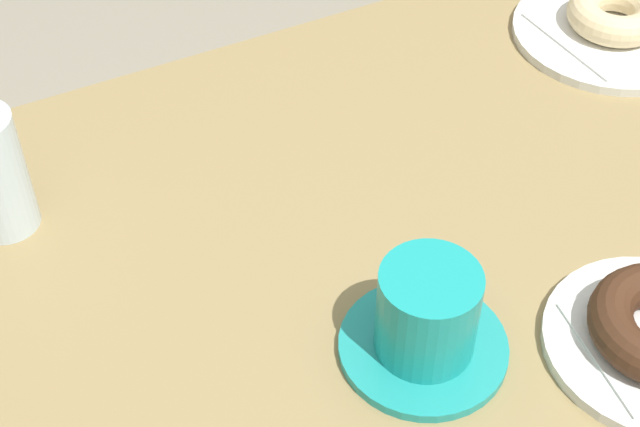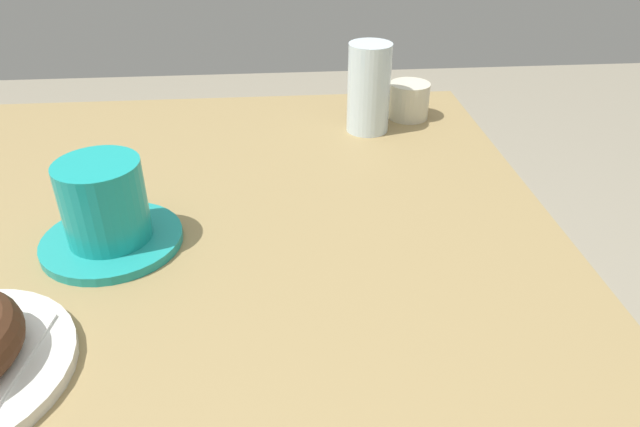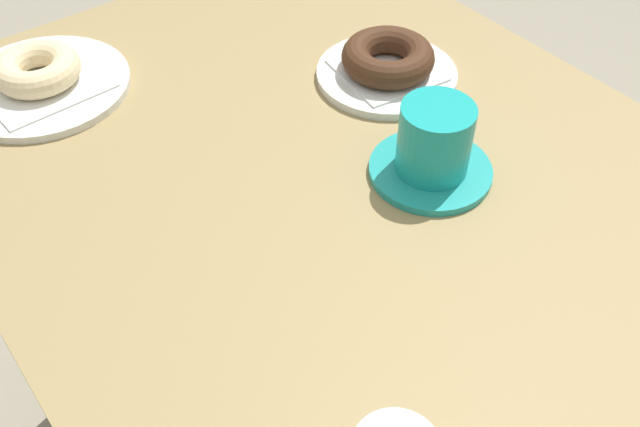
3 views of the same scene
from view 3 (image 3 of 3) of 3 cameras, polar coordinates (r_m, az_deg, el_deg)
table at (r=0.91m, az=0.71°, el=0.07°), size 1.02×0.79×0.76m
plate_chocolate_ring at (r=1.00m, az=5.27°, el=10.85°), size 0.19×0.19×0.01m
napkin_chocolate_ring at (r=1.00m, az=5.30°, el=11.19°), size 0.14×0.14×0.00m
donut_chocolate_ring at (r=0.98m, az=5.38°, el=12.17°), size 0.12×0.12×0.04m
plate_sugar_ring at (r=1.04m, az=-21.04°, el=9.38°), size 0.23×0.23×0.01m
napkin_sugar_ring at (r=1.04m, az=-21.14°, el=9.68°), size 0.16×0.16×0.00m
donut_sugar_ring at (r=1.03m, az=-21.43°, el=10.57°), size 0.11×0.11×0.04m
coffee_cup at (r=0.83m, az=8.95°, el=5.26°), size 0.14×0.14×0.09m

